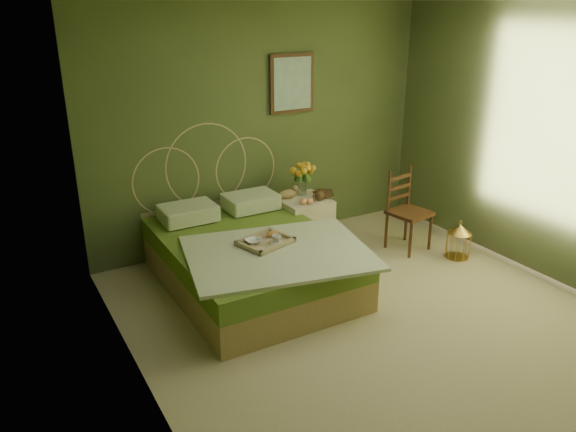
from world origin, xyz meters
TOP-DOWN VIEW (x-y plane):
  - floor at (0.00, 0.00)m, footprint 4.50×4.50m
  - ceiling at (0.00, 0.00)m, footprint 4.50×4.50m
  - wall_back at (0.00, 2.25)m, footprint 4.00×0.00m
  - wall_left at (-2.00, 0.00)m, footprint 0.00×4.50m
  - wall_right at (2.00, 0.00)m, footprint 0.00×4.50m
  - wall_art at (0.35, 2.22)m, footprint 0.54×0.04m
  - bed at (-0.67, 1.29)m, footprint 1.80×2.27m
  - nightstand at (0.25, 1.80)m, footprint 0.51×0.51m
  - chair at (1.23, 1.23)m, footprint 0.46×0.46m
  - birdcage at (1.54, 0.71)m, footprint 0.25×0.25m
  - book_lower at (0.43, 1.81)m, footprint 0.17×0.22m
  - book_upper at (0.43, 1.81)m, footprint 0.28×0.30m
  - cereal_bowl at (-0.74, 1.03)m, footprint 0.15×0.15m
  - coffee_cup at (-0.56, 0.92)m, footprint 0.10×0.10m

SIDE VIEW (x-z plane):
  - floor at x=0.00m, z-range 0.00..0.00m
  - birdcage at x=1.54m, z-range 0.00..0.37m
  - bed at x=-0.67m, z-range -0.40..1.01m
  - nightstand at x=0.25m, z-range -0.14..0.85m
  - chair at x=1.23m, z-range 0.05..0.94m
  - cereal_bowl at x=-0.74m, z-range 0.54..0.58m
  - book_lower at x=0.43m, z-range 0.57..0.59m
  - coffee_cup at x=-0.56m, z-range 0.54..0.62m
  - book_upper at x=0.43m, z-range 0.59..0.61m
  - wall_back at x=0.00m, z-range -0.70..3.30m
  - wall_left at x=-2.00m, z-range -0.95..3.55m
  - wall_right at x=2.00m, z-range -0.95..3.55m
  - wall_art at x=0.35m, z-range 1.43..2.07m
  - ceiling at x=0.00m, z-range 2.60..2.60m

